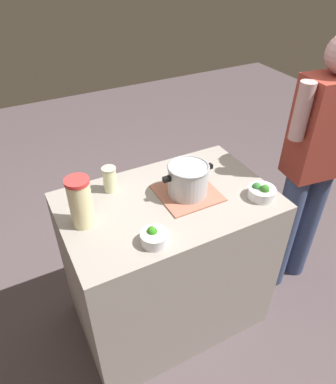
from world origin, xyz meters
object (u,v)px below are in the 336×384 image
Objects in this scene: cooking_pot at (188,179)px; broccoli_bowl_center at (154,237)px; mason_jar at (110,179)px; person_cook at (313,168)px; lemonade_pitcher at (81,202)px; broccoli_bowl_front at (261,192)px.

broccoli_bowl_center is at bearing -142.12° from cooking_pot.
mason_jar is 0.08× the size of person_cook.
person_cook is at bearing -7.36° from cooking_pot.
broccoli_bowl_center is (0.03, -0.45, -0.04)m from mason_jar.
cooking_pot is 0.39m from broccoli_bowl_center.
lemonade_pitcher is 0.36m from broccoli_bowl_center.
lemonade_pitcher reaches higher than cooking_pot.
person_cook is (0.79, -0.10, -0.11)m from cooking_pot.
person_cook is (1.10, 0.14, -0.05)m from broccoli_bowl_center.
cooking_pot is 0.40m from mason_jar.
broccoli_bowl_front is at bearing -168.61° from person_cook.
mason_jar is at bearing 164.42° from person_cook.
broccoli_bowl_center is 1.11m from person_cook.
lemonade_pitcher is at bearing 131.71° from broccoli_bowl_center.
lemonade_pitcher is 1.81× the size of mason_jar.
cooking_pot is at bearing -2.59° from lemonade_pitcher.
broccoli_bowl_front is 0.49m from person_cook.
broccoli_bowl_center is 0.07× the size of person_cook.
cooking_pot is 0.17× the size of person_cook.
lemonade_pitcher is 0.28m from mason_jar.
broccoli_bowl_front is at bearing -14.51° from lemonade_pitcher.
mason_jar reaches higher than broccoli_bowl_front.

